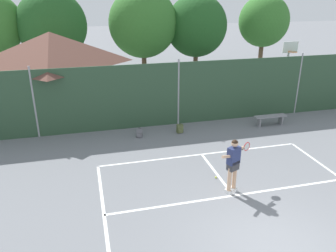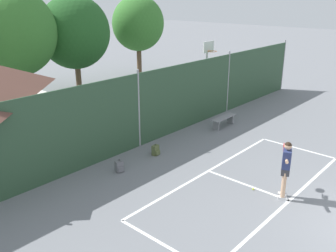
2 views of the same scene
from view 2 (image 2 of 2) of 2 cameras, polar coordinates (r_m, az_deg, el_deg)
name	(u,v)px [view 2 (image 2 of 2)]	position (r m, az deg, el deg)	size (l,w,h in m)	color
chainlink_fence	(139,111)	(14.89, -4.54, 2.38)	(26.09, 0.09, 3.19)	#2D4C33
basketball_hoop	(207,64)	(20.67, 6.08, 9.47)	(0.90, 0.67, 3.55)	#9E9EA3
treeline_backdrop	(0,34)	(22.63, -24.41, 12.73)	(23.93, 4.49, 6.41)	brown
tennis_player	(286,165)	(11.67, 17.70, -5.75)	(1.29, 0.74, 1.85)	silver
tennis_ball	(253,189)	(12.35, 13.00, -9.43)	(0.07, 0.07, 0.07)	#CCE033
backpack_grey	(119,167)	(13.23, -7.49, -6.22)	(0.31, 0.29, 0.46)	slate
backpack_olive	(156,150)	(14.44, -1.92, -3.77)	(0.30, 0.26, 0.46)	#566038
courtside_bench	(224,119)	(17.65, 8.56, 1.03)	(1.60, 0.36, 0.48)	gray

